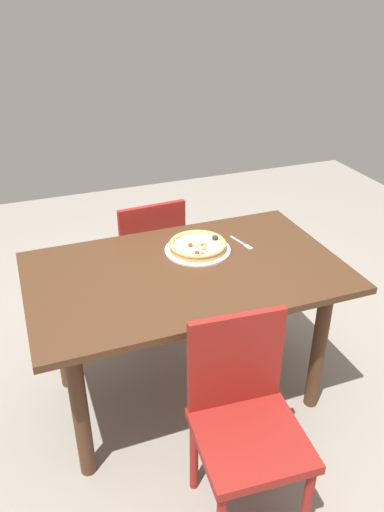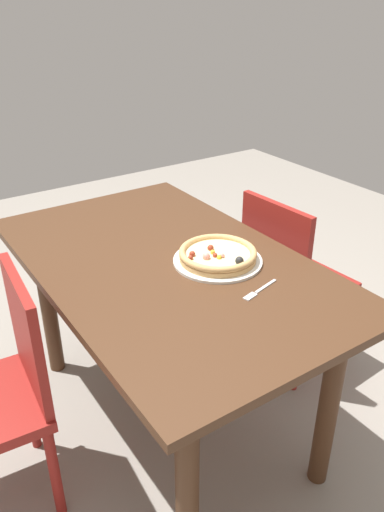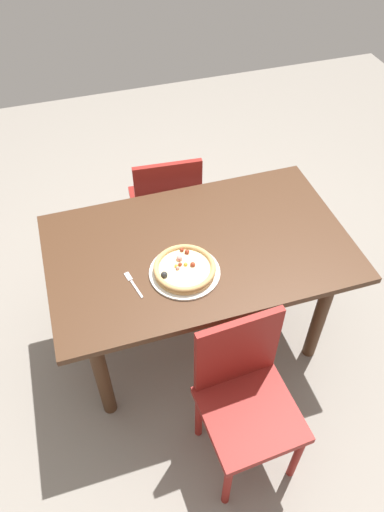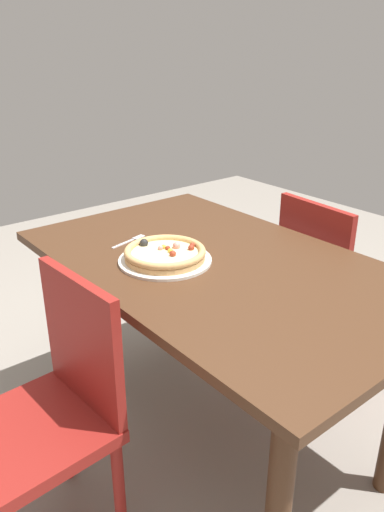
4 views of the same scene
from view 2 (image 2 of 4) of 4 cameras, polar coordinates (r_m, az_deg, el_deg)
name	(u,v)px [view 2 (image 2 of 4)]	position (r m, az deg, el deg)	size (l,w,h in m)	color
ground_plane	(171,415)	(2.28, -2.43, -17.56)	(6.00, 6.00, 0.00)	gray
dining_table	(167,287)	(1.88, -2.82, -3.57)	(1.44, 0.87, 0.76)	#472B19
chair_near	(290,278)	(2.32, 11.07, -2.50)	(0.42, 0.42, 0.86)	maroon
plate	(218,261)	(1.81, 2.93, -0.52)	(0.32, 0.32, 0.01)	silver
pizza	(218,254)	(1.80, 2.94, 0.18)	(0.28, 0.28, 0.05)	tan
fork	(258,291)	(1.64, 7.52, -3.98)	(0.05, 0.16, 0.00)	silver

